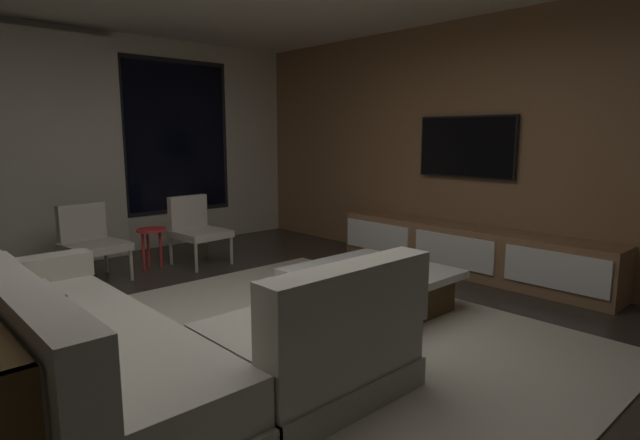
# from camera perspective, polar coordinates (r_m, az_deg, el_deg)

# --- Properties ---
(floor) EXTENTS (9.20, 9.20, 0.00)m
(floor) POSITION_cam_1_polar(r_m,az_deg,el_deg) (3.70, -6.69, -14.13)
(floor) COLOR #332B26
(back_wall_with_window) EXTENTS (6.60, 0.30, 2.70)m
(back_wall_with_window) POSITION_cam_1_polar(r_m,az_deg,el_deg) (6.65, -26.27, 7.36)
(back_wall_with_window) COLOR beige
(back_wall_with_window) RESTS_ON floor
(media_wall) EXTENTS (0.12, 7.80, 2.70)m
(media_wall) POSITION_cam_1_polar(r_m,az_deg,el_deg) (5.75, 18.70, 7.71)
(media_wall) COLOR #8E6642
(media_wall) RESTS_ON floor
(area_rug) EXTENTS (3.20, 3.80, 0.01)m
(area_rug) POSITION_cam_1_polar(r_m,az_deg,el_deg) (3.83, -1.44, -13.14)
(area_rug) COLOR beige
(area_rug) RESTS_ON floor
(sectional_couch) EXTENTS (1.98, 2.50, 0.82)m
(sectional_couch) POSITION_cam_1_polar(r_m,az_deg,el_deg) (3.13, -19.44, -13.42)
(sectional_couch) COLOR #A49C8C
(sectional_couch) RESTS_ON floor
(coffee_table) EXTENTS (1.16, 1.16, 0.36)m
(coffee_table) POSITION_cam_1_polar(r_m,az_deg,el_deg) (4.38, 5.73, -7.69)
(coffee_table) COLOR #493318
(coffee_table) RESTS_ON floor
(book_stack_on_coffee_table) EXTENTS (0.26, 0.20, 0.05)m
(book_stack_on_coffee_table) POSITION_cam_1_polar(r_m,az_deg,el_deg) (4.40, 3.81, -4.92)
(book_stack_on_coffee_table) COLOR #C5368A
(book_stack_on_coffee_table) RESTS_ON coffee_table
(accent_chair_near_window) EXTENTS (0.59, 0.60, 0.78)m
(accent_chair_near_window) POSITION_cam_1_polar(r_m,az_deg,el_deg) (6.06, -13.68, -0.70)
(accent_chair_near_window) COLOR #B2ADA0
(accent_chair_near_window) RESTS_ON floor
(accent_chair_by_curtain) EXTENTS (0.61, 0.63, 0.78)m
(accent_chair_by_curtain) POSITION_cam_1_polar(r_m,az_deg,el_deg) (5.71, -24.28, -1.89)
(accent_chair_by_curtain) COLOR #B2ADA0
(accent_chair_by_curtain) RESTS_ON floor
(side_stool) EXTENTS (0.32, 0.32, 0.46)m
(side_stool) POSITION_cam_1_polar(r_m,az_deg,el_deg) (5.93, -18.36, -1.73)
(side_stool) COLOR red
(side_stool) RESTS_ON floor
(media_console) EXTENTS (0.46, 3.10, 0.52)m
(media_console) POSITION_cam_1_polar(r_m,az_deg,el_deg) (5.65, 16.25, -3.42)
(media_console) COLOR #8E6642
(media_console) RESTS_ON floor
(mounted_tv) EXTENTS (0.05, 1.15, 0.66)m
(mounted_tv) POSITION_cam_1_polar(r_m,az_deg,el_deg) (5.78, 15.99, 7.85)
(mounted_tv) COLOR black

